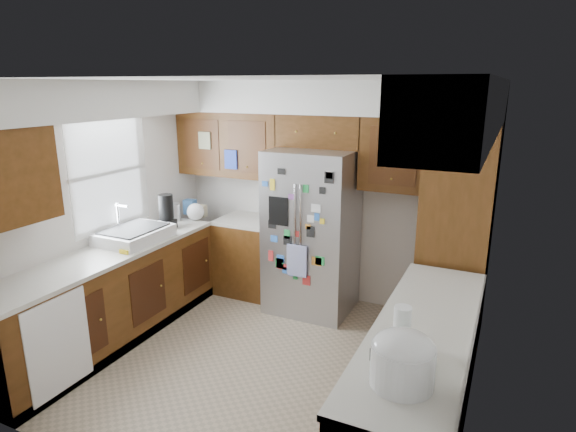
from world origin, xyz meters
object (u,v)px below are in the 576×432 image
at_px(rice_cooker, 403,358).
at_px(pantry, 456,236).
at_px(fridge, 312,232).
at_px(paper_towel, 402,325).

bearing_deg(rice_cooker, pantry, 89.99).
height_order(fridge, rice_cooker, fridge).
height_order(pantry, fridge, pantry).
bearing_deg(rice_cooker, fridge, 122.19).
xyz_separation_m(fridge, rice_cooker, (1.50, -2.38, 0.18)).
xyz_separation_m(pantry, rice_cooker, (-0.00, -2.33, 0.00)).
relative_size(pantry, paper_towel, 8.96).
relative_size(rice_cooker, paper_towel, 1.45).
bearing_deg(pantry, paper_towel, -92.90).
distance_m(rice_cooker, paper_towel, 0.44).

